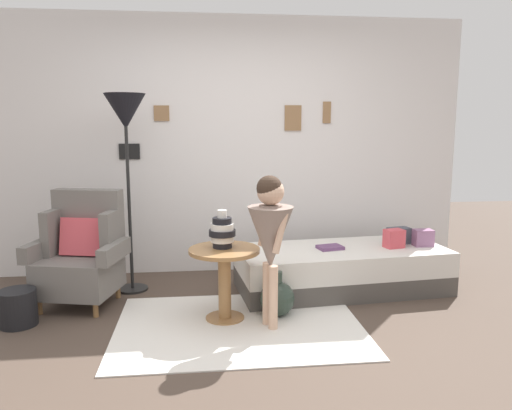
# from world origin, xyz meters

# --- Properties ---
(ground_plane) EXTENTS (12.00, 12.00, 0.00)m
(ground_plane) POSITION_xyz_m (0.00, 0.00, 0.00)
(ground_plane) COLOR #4C3D33
(gallery_wall) EXTENTS (4.80, 0.12, 2.60)m
(gallery_wall) POSITION_xyz_m (-0.00, 1.95, 1.30)
(gallery_wall) COLOR silver
(gallery_wall) RESTS_ON ground
(rug) EXTENTS (1.87, 1.37, 0.01)m
(rug) POSITION_xyz_m (-0.04, 0.41, 0.01)
(rug) COLOR silver
(rug) RESTS_ON ground
(armchair) EXTENTS (0.85, 0.71, 0.97)m
(armchair) POSITION_xyz_m (-1.33, 1.06, 0.44)
(armchair) COLOR olive
(armchair) RESTS_ON ground
(daybed) EXTENTS (1.97, 0.99, 0.40)m
(daybed) POSITION_xyz_m (0.97, 1.14, 0.20)
(daybed) COLOR #4C4742
(daybed) RESTS_ON ground
(pillow_head) EXTENTS (0.17, 0.12, 0.16)m
(pillow_head) POSITION_xyz_m (1.75, 1.14, 0.48)
(pillow_head) COLOR gray
(pillow_head) RESTS_ON daybed
(pillow_mid) EXTENTS (0.22, 0.16, 0.15)m
(pillow_mid) POSITION_xyz_m (1.56, 1.25, 0.48)
(pillow_mid) COLOR #474C56
(pillow_mid) RESTS_ON daybed
(pillow_back) EXTENTS (0.19, 0.16, 0.17)m
(pillow_back) POSITION_xyz_m (1.45, 1.12, 0.48)
(pillow_back) COLOR #D64C56
(pillow_back) RESTS_ON daybed
(side_table) EXTENTS (0.55, 0.55, 0.58)m
(side_table) POSITION_xyz_m (-0.14, 0.56, 0.41)
(side_table) COLOR #9E7042
(side_table) RESTS_ON ground
(vase_striped) EXTENTS (0.21, 0.21, 0.30)m
(vase_striped) POSITION_xyz_m (-0.15, 0.59, 0.70)
(vase_striped) COLOR black
(vase_striped) RESTS_ON side_table
(floor_lamp) EXTENTS (0.36, 0.36, 1.80)m
(floor_lamp) POSITION_xyz_m (-0.96, 1.36, 1.56)
(floor_lamp) COLOR black
(floor_lamp) RESTS_ON ground
(person_child) EXTENTS (0.34, 0.34, 1.16)m
(person_child) POSITION_xyz_m (0.19, 0.37, 0.75)
(person_child) COLOR #D8AD8E
(person_child) RESTS_ON ground
(book_on_daybed) EXTENTS (0.25, 0.20, 0.03)m
(book_on_daybed) POSITION_xyz_m (0.85, 1.12, 0.42)
(book_on_daybed) COLOR #663F6B
(book_on_daybed) RESTS_ON daybed
(demijohn_near) EXTENTS (0.28, 0.28, 0.37)m
(demijohn_near) POSITION_xyz_m (0.28, 0.59, 0.15)
(demijohn_near) COLOR #2D3D33
(demijohn_near) RESTS_ON ground
(magazine_basket) EXTENTS (0.28, 0.28, 0.28)m
(magazine_basket) POSITION_xyz_m (-1.72, 0.62, 0.14)
(magazine_basket) COLOR black
(magazine_basket) RESTS_ON ground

